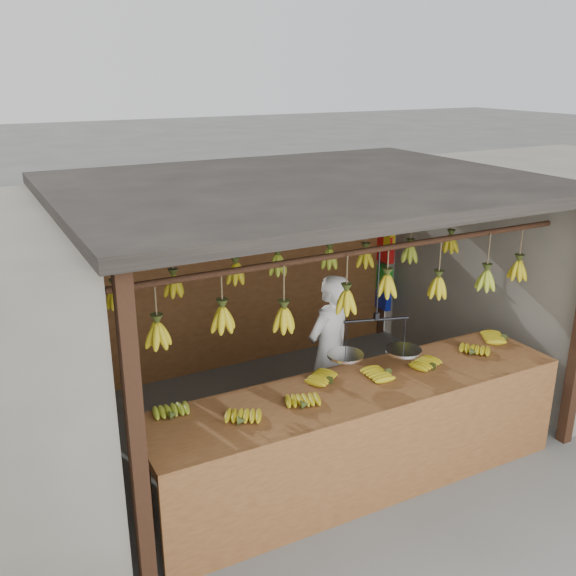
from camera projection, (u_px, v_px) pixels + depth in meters
ground at (302, 419)px, 6.44m from camera, size 80.00×80.00×0.00m
stall at (287, 220)px, 6.07m from camera, size 4.30×3.30×2.40m
neighbor_right at (566, 261)px, 7.66m from camera, size 3.00×3.00×2.30m
counter at (369, 413)px, 5.15m from camera, size 3.67×0.83×0.96m
hanging_bananas at (304, 265)px, 5.91m from camera, size 3.62×2.25×0.39m
balance_scale at (375, 348)px, 5.29m from camera, size 0.77×0.44×0.91m
vendor at (329, 351)px, 6.14m from camera, size 0.65×0.53×1.53m
bag_bundles at (385, 264)px, 8.11m from camera, size 0.08×0.26×1.17m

